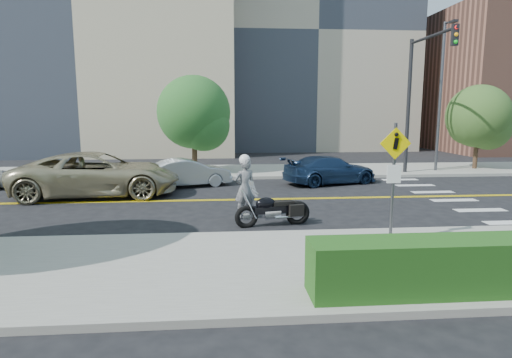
{
  "coord_description": "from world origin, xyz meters",
  "views": [
    {
      "loc": [
        -0.04,
        -16.4,
        3.42
      ],
      "look_at": [
        1.12,
        -2.43,
        1.2
      ],
      "focal_mm": 30.0,
      "sensor_mm": 36.0,
      "label": 1
    }
  ],
  "objects_px": {
    "motorcyclist": "(245,187)",
    "parked_car_silver": "(188,173)",
    "pedestrian_sign": "(394,171)",
    "parked_car_blue": "(330,170)",
    "suv": "(98,174)",
    "motorcycle": "(273,203)"
  },
  "relations": [
    {
      "from": "motorcyclist",
      "to": "parked_car_silver",
      "type": "distance_m",
      "value": 6.54
    },
    {
      "from": "parked_car_silver",
      "to": "parked_car_blue",
      "type": "relative_size",
      "value": 0.85
    },
    {
      "from": "pedestrian_sign",
      "to": "parked_car_silver",
      "type": "xyz_separation_m",
      "value": [
        -5.76,
        9.46,
        -1.32
      ]
    },
    {
      "from": "pedestrian_sign",
      "to": "suv",
      "type": "distance_m",
      "value": 11.98
    },
    {
      "from": "parked_car_silver",
      "to": "motorcycle",
      "type": "bearing_deg",
      "value": -175.7
    },
    {
      "from": "pedestrian_sign",
      "to": "motorcyclist",
      "type": "bearing_deg",
      "value": 136.24
    },
    {
      "from": "parked_car_blue",
      "to": "motorcycle",
      "type": "bearing_deg",
      "value": 136.51
    },
    {
      "from": "motorcyclist",
      "to": "parked_car_blue",
      "type": "relative_size",
      "value": 0.46
    },
    {
      "from": "motorcyclist",
      "to": "motorcycle",
      "type": "xyz_separation_m",
      "value": [
        0.81,
        -0.91,
        -0.34
      ]
    },
    {
      "from": "motorcyclist",
      "to": "parked_car_silver",
      "type": "height_order",
      "value": "motorcyclist"
    },
    {
      "from": "suv",
      "to": "parked_car_blue",
      "type": "relative_size",
      "value": 1.42
    },
    {
      "from": "motorcyclist",
      "to": "motorcycle",
      "type": "bearing_deg",
      "value": 112.12
    },
    {
      "from": "pedestrian_sign",
      "to": "motorcycle",
      "type": "height_order",
      "value": "pedestrian_sign"
    },
    {
      "from": "suv",
      "to": "parked_car_blue",
      "type": "xyz_separation_m",
      "value": [
        10.18,
        2.18,
        -0.24
      ]
    },
    {
      "from": "pedestrian_sign",
      "to": "motorcyclist",
      "type": "relative_size",
      "value": 1.44
    },
    {
      "from": "motorcyclist",
      "to": "parked_car_blue",
      "type": "distance_m",
      "value": 7.79
    },
    {
      "from": "pedestrian_sign",
      "to": "motorcycle",
      "type": "bearing_deg",
      "value": 137.73
    },
    {
      "from": "suv",
      "to": "motorcyclist",
      "type": "bearing_deg",
      "value": -131.31
    },
    {
      "from": "suv",
      "to": "parked_car_silver",
      "type": "height_order",
      "value": "suv"
    },
    {
      "from": "pedestrian_sign",
      "to": "motorcycle",
      "type": "relative_size",
      "value": 1.31
    },
    {
      "from": "motorcycle",
      "to": "motorcyclist",
      "type": "bearing_deg",
      "value": 119.89
    },
    {
      "from": "motorcycle",
      "to": "suv",
      "type": "xyz_separation_m",
      "value": [
        -6.56,
        5.13,
        0.2
      ]
    }
  ]
}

